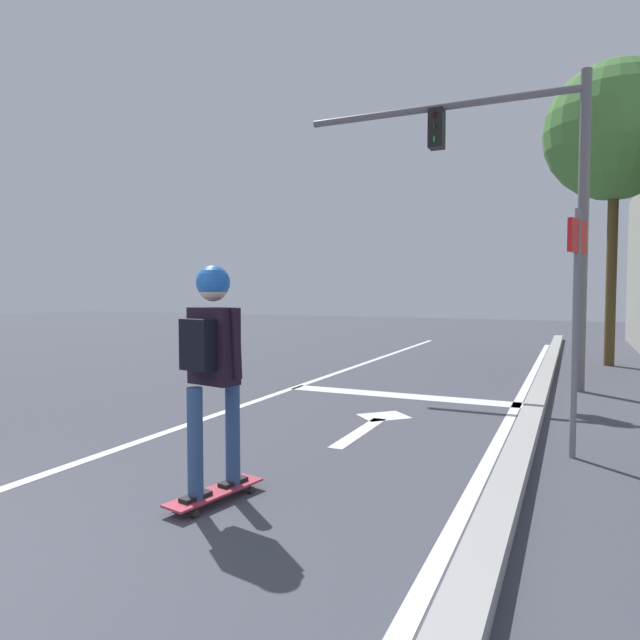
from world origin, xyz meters
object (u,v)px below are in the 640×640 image
Objects in this scene: traffic_signal_mast at (511,176)px; street_sign_post at (576,296)px; skateboard at (215,493)px; roadside_tree at (615,132)px; skater at (212,350)px.

traffic_signal_mast is 4.33m from street_sign_post.
street_sign_post is (2.38, 2.28, 1.43)m from skateboard.
roadside_tree reaches higher than street_sign_post.
street_sign_post is at bearing -75.68° from traffic_signal_mast.
roadside_tree is (1.63, 3.50, 1.39)m from traffic_signal_mast.
traffic_signal_mast is at bearing 76.92° from skater.
skater reaches higher than skateboard.
roadside_tree is (3.04, 9.59, 3.63)m from skater.
traffic_signal_mast is 4.10m from roadside_tree.
traffic_signal_mast reaches higher than skateboard.
roadside_tree is (3.04, 9.57, 4.68)m from skateboard.
skateboard is at bearing -107.61° from roadside_tree.
roadside_tree reaches higher than traffic_signal_mast.
skater is 0.34× the size of traffic_signal_mast.
street_sign_post is at bearing 43.86° from skateboard.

